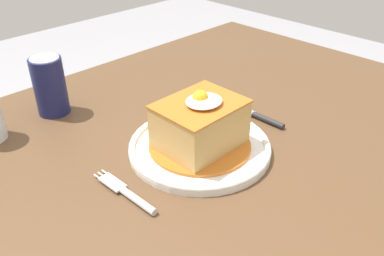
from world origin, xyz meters
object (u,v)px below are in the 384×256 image
object	(u,v)px
fork	(129,195)
knife	(258,116)
main_plate	(200,146)
soda_can	(50,86)

from	to	relation	value
fork	knife	bearing A→B (deg)	0.87
fork	main_plate	bearing A→B (deg)	4.01
fork	soda_can	world-z (taller)	soda_can
fork	knife	xyz separation A→B (m)	(0.34, 0.01, 0.00)
main_plate	soda_can	bearing A→B (deg)	109.74
fork	soda_can	size ratio (longest dim) A/B	1.14
fork	knife	size ratio (longest dim) A/B	0.86
main_plate	fork	bearing A→B (deg)	-175.99
main_plate	knife	bearing A→B (deg)	-2.31
soda_can	main_plate	bearing A→B (deg)	-70.26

